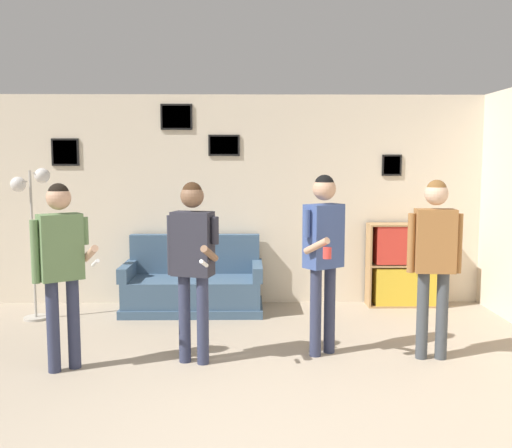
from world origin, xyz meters
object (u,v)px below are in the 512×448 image
(person_player_foreground_left, at_px, (61,257))
(person_spectator_near_bookshelf, at_px, (434,250))
(person_player_foreground_center, at_px, (193,253))
(couch, at_px, (193,287))
(bookshelf, at_px, (406,265))
(floor_lamp, at_px, (31,209))
(person_watcher_holding_cup, at_px, (324,244))

(person_player_foreground_left, xyz_separation_m, person_spectator_near_bookshelf, (3.37, 0.25, 0.01))
(person_player_foreground_left, relative_size, person_player_foreground_center, 1.00)
(couch, relative_size, bookshelf, 1.61)
(floor_lamp, distance_m, person_watcher_holding_cup, 3.47)
(person_watcher_holding_cup, bearing_deg, couch, 130.36)
(person_watcher_holding_cup, bearing_deg, floor_lamp, 158.57)
(person_player_foreground_center, xyz_separation_m, person_spectator_near_bookshelf, (2.23, 0.09, 0.01))
(bookshelf, bearing_deg, couch, -175.93)
(person_player_foreground_center, bearing_deg, bookshelf, 39.26)
(floor_lamp, distance_m, person_spectator_near_bookshelf, 4.47)
(couch, height_order, person_spectator_near_bookshelf, person_spectator_near_bookshelf)
(couch, distance_m, floor_lamp, 2.12)
(person_player_foreground_left, relative_size, person_watcher_holding_cup, 0.96)
(person_player_foreground_left, height_order, person_watcher_holding_cup, person_watcher_holding_cup)
(couch, xyz_separation_m, person_watcher_holding_cup, (1.40, -1.65, 0.77))
(person_player_foreground_center, bearing_deg, person_watcher_holding_cup, 10.24)
(person_player_foreground_left, bearing_deg, person_player_foreground_center, 8.34)
(bookshelf, distance_m, person_spectator_near_bookshelf, 2.06)
(bookshelf, bearing_deg, person_player_foreground_left, -148.65)
(couch, xyz_separation_m, person_player_foreground_center, (0.18, -1.87, 0.73))
(person_watcher_holding_cup, distance_m, person_spectator_near_bookshelf, 1.02)
(couch, relative_size, person_spectator_near_bookshelf, 1.02)
(floor_lamp, xyz_separation_m, person_player_foreground_left, (0.87, -1.65, -0.28))
(bookshelf, xyz_separation_m, person_player_foreground_left, (-3.66, -2.23, 0.49))
(bookshelf, bearing_deg, person_player_foreground_center, -140.74)
(person_player_foreground_center, xyz_separation_m, person_watcher_holding_cup, (1.22, 0.22, 0.04))
(person_player_foreground_center, relative_size, person_spectator_near_bookshelf, 0.99)
(floor_lamp, relative_size, person_player_foreground_left, 1.07)
(person_player_foreground_left, xyz_separation_m, person_watcher_holding_cup, (2.36, 0.39, 0.05))
(person_player_foreground_left, bearing_deg, person_watcher_holding_cup, 9.33)
(bookshelf, bearing_deg, person_watcher_holding_cup, -125.30)
(person_player_foreground_center, height_order, person_watcher_holding_cup, person_watcher_holding_cup)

